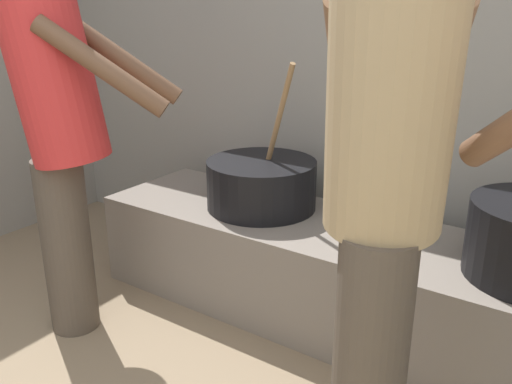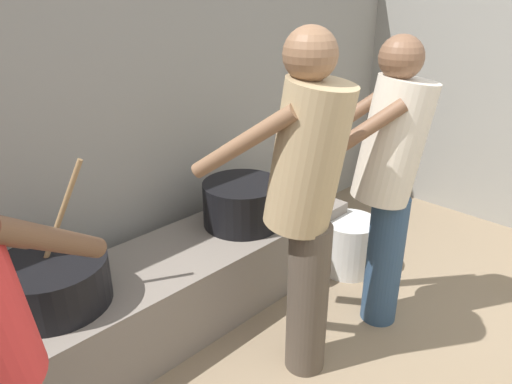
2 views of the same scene
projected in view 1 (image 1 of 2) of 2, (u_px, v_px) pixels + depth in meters
The scene contains 5 objects.
block_enclosure_rear at pixel (472, 98), 2.33m from camera, with size 5.28×0.20×1.90m, color gray.
hearth_ledge at pixel (372, 286), 2.27m from camera, with size 2.58×0.60×0.44m, color slate.
cooking_pot_main at pixel (261, 184), 2.49m from camera, with size 0.50×0.50×0.68m.
cook_in_red_shirt at pixel (60, 125), 2.09m from camera, with size 0.72×0.62×1.57m.
cook_in_tan_shirt at pixel (385, 171), 1.31m from camera, with size 0.55×0.75×1.66m.
Camera 1 is at (0.55, 0.18, 1.34)m, focal length 38.05 mm.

